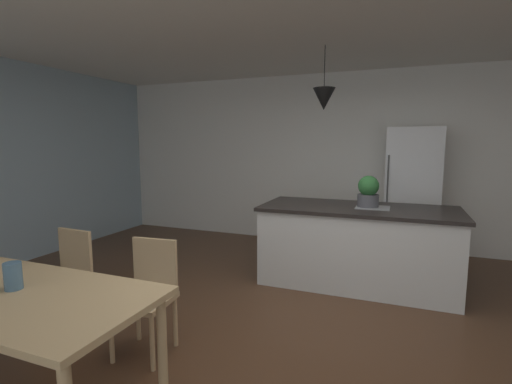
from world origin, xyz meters
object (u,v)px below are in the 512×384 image
object	(u,v)px
dining_table	(3,300)
chair_far_right	(147,293)
chair_far_left	(64,278)
kitchen_island	(357,245)
potted_plant_on_island	(368,192)
vase_on_dining_table	(13,276)
refrigerator	(412,194)

from	to	relation	value
dining_table	chair_far_right	size ratio (longest dim) A/B	2.23
chair_far_left	kitchen_island	xyz separation A→B (m)	(2.22, 2.04, -0.01)
chair_far_left	kitchen_island	bearing A→B (deg)	42.59
potted_plant_on_island	vase_on_dining_table	bearing A→B (deg)	-122.83
chair_far_left	kitchen_island	distance (m)	3.01
chair_far_right	chair_far_left	bearing A→B (deg)	179.99
kitchen_island	vase_on_dining_table	world-z (taller)	same
vase_on_dining_table	potted_plant_on_island	bearing A→B (deg)	57.17
chair_far_right	potted_plant_on_island	bearing A→B (deg)	54.53
chair_far_left	refrigerator	size ratio (longest dim) A/B	0.48
kitchen_island	vase_on_dining_table	xyz separation A→B (m)	(-1.71, -2.81, 0.37)
kitchen_island	potted_plant_on_island	size ratio (longest dim) A/B	6.03
chair_far_left	kitchen_island	size ratio (longest dim) A/B	0.40
chair_far_right	kitchen_island	bearing A→B (deg)	56.44
refrigerator	potted_plant_on_island	xyz separation A→B (m)	(-0.48, -1.31, 0.16)
dining_table	refrigerator	xyz separation A→B (m)	(2.37, 4.14, 0.24)
chair_far_right	dining_table	bearing A→B (deg)	-118.38
potted_plant_on_island	vase_on_dining_table	size ratio (longest dim) A/B	2.18
chair_far_right	refrigerator	distance (m)	3.89
chair_far_right	kitchen_island	world-z (taller)	kitchen_island
dining_table	kitchen_island	size ratio (longest dim) A/B	0.89
vase_on_dining_table	chair_far_right	bearing A→B (deg)	64.95
kitchen_island	vase_on_dining_table	distance (m)	3.31
dining_table	potted_plant_on_island	size ratio (longest dim) A/B	5.39
chair_far_left	potted_plant_on_island	size ratio (longest dim) A/B	2.42
refrigerator	potted_plant_on_island	bearing A→B (deg)	-110.29
chair_far_left	vase_on_dining_table	distance (m)	0.99
chair_far_right	potted_plant_on_island	size ratio (longest dim) A/B	2.42
chair_far_right	vase_on_dining_table	size ratio (longest dim) A/B	5.27
dining_table	chair_far_left	distance (m)	0.93
chair_far_right	potted_plant_on_island	world-z (taller)	potted_plant_on_island
chair_far_right	vase_on_dining_table	bearing A→B (deg)	-115.05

